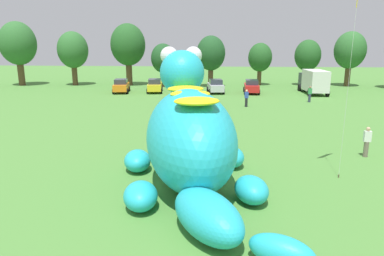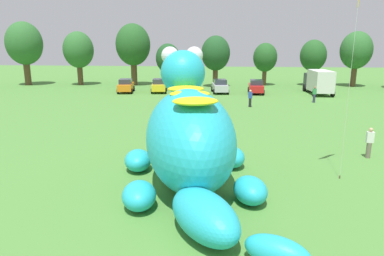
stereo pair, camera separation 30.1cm
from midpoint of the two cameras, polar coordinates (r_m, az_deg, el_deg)
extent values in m
plane|color=#4C8438|center=(16.46, 0.87, -8.42)|extent=(160.00, 160.00, 0.00)
ellipsoid|color=#23B2C6|center=(15.26, -0.85, -1.75)|extent=(5.29, 8.21, 4.26)
ellipsoid|color=#23B2C6|center=(17.97, -2.11, 8.98)|extent=(2.72, 2.89, 2.25)
sphere|color=white|center=(18.21, -4.22, 11.67)|extent=(0.90, 0.90, 0.90)
sphere|color=white|center=(18.33, -0.27, 11.72)|extent=(0.90, 0.90, 0.90)
ellipsoid|color=yellow|center=(16.54, -1.58, 6.39)|extent=(1.95, 1.69, 0.28)
ellipsoid|color=yellow|center=(14.86, -0.88, 5.56)|extent=(1.95, 1.69, 0.28)
ellipsoid|color=yellow|center=(13.00, 0.11, 4.39)|extent=(1.95, 1.69, 0.28)
ellipsoid|color=#23B2C6|center=(17.64, -9.35, -5.26)|extent=(1.65, 2.06, 1.04)
ellipsoid|color=#23B2C6|center=(18.10, 5.87, -4.65)|extent=(1.65, 2.06, 1.04)
ellipsoid|color=#23B2C6|center=(13.75, -8.99, -10.85)|extent=(1.65, 2.06, 1.04)
ellipsoid|color=#23B2C6|center=(14.29, 9.03, -9.88)|extent=(1.65, 2.06, 1.04)
ellipsoid|color=#23B2C6|center=(11.73, 1.77, -13.99)|extent=(3.26, 3.80, 1.49)
ellipsoid|color=#23B2C6|center=(10.77, 13.53, -18.92)|extent=(2.16, 1.69, 0.91)
cube|color=orange|center=(45.92, -11.61, 6.57)|extent=(2.32, 4.32, 0.80)
cube|color=#2D333D|center=(45.69, -11.67, 7.42)|extent=(1.79, 2.18, 0.60)
cylinder|color=black|center=(47.33, -12.43, 6.24)|extent=(0.34, 0.67, 0.64)
cylinder|color=black|center=(47.13, -10.37, 6.31)|extent=(0.34, 0.67, 0.64)
cylinder|color=black|center=(44.83, -12.86, 5.82)|extent=(0.34, 0.67, 0.64)
cylinder|color=black|center=(44.62, -10.68, 5.89)|extent=(0.34, 0.67, 0.64)
cube|color=yellow|center=(45.47, -6.27, 6.70)|extent=(2.24, 4.29, 0.80)
cube|color=#2D333D|center=(45.24, -6.30, 7.55)|extent=(1.75, 2.15, 0.60)
cylinder|color=black|center=(46.83, -7.23, 6.38)|extent=(0.32, 0.67, 0.64)
cylinder|color=black|center=(46.75, -5.13, 6.42)|extent=(0.32, 0.67, 0.64)
cylinder|color=black|center=(44.32, -7.44, 5.96)|extent=(0.32, 0.67, 0.64)
cylinder|color=black|center=(44.23, -5.23, 6.00)|extent=(0.32, 0.67, 0.64)
cube|color=white|center=(44.37, -1.23, 6.60)|extent=(2.22, 4.29, 0.80)
cube|color=#2D333D|center=(44.14, -1.23, 7.48)|extent=(1.74, 2.14, 0.60)
cylinder|color=black|center=(45.66, -2.35, 6.29)|extent=(0.32, 0.67, 0.64)
cylinder|color=black|center=(45.71, -0.21, 6.31)|extent=(0.32, 0.67, 0.64)
cylinder|color=black|center=(43.14, -2.31, 5.86)|extent=(0.32, 0.67, 0.64)
cylinder|color=black|center=(43.20, -0.04, 5.88)|extent=(0.32, 0.67, 0.64)
cube|color=#B7BABF|center=(44.83, 3.65, 6.65)|extent=(2.25, 4.30, 0.80)
cube|color=#2D333D|center=(44.60, 3.69, 7.52)|extent=(1.75, 2.16, 0.60)
cylinder|color=black|center=(46.03, 2.39, 6.35)|extent=(0.33, 0.67, 0.64)
cylinder|color=black|center=(46.24, 4.50, 6.35)|extent=(0.33, 0.67, 0.64)
cylinder|color=black|center=(43.53, 2.73, 5.92)|extent=(0.33, 0.67, 0.64)
cylinder|color=black|center=(43.74, 4.96, 5.92)|extent=(0.33, 0.67, 0.64)
cube|color=red|center=(44.87, 9.46, 6.50)|extent=(1.82, 4.15, 0.80)
cube|color=#2D333D|center=(44.65, 9.50, 7.37)|extent=(1.55, 2.01, 0.60)
cylinder|color=black|center=(46.14, 8.29, 6.24)|extent=(0.26, 0.65, 0.64)
cylinder|color=black|center=(46.24, 10.41, 6.17)|extent=(0.26, 0.65, 0.64)
cylinder|color=black|center=(43.62, 8.41, 5.81)|extent=(0.26, 0.65, 0.64)
cylinder|color=black|center=(43.73, 10.65, 5.74)|extent=(0.26, 0.65, 0.64)
cube|color=#333842|center=(48.67, 18.13, 7.37)|extent=(2.07, 1.88, 1.90)
cube|color=silver|center=(45.59, 19.23, 7.28)|extent=(2.28, 4.68, 2.50)
cylinder|color=black|center=(48.51, 16.90, 6.31)|extent=(0.31, 0.91, 0.90)
cylinder|color=black|center=(49.05, 19.18, 6.21)|extent=(0.31, 0.91, 0.90)
cylinder|color=black|center=(43.90, 18.39, 5.48)|extent=(0.31, 0.91, 0.90)
cylinder|color=black|center=(44.53, 21.00, 5.38)|extent=(0.31, 0.91, 0.90)
cylinder|color=brown|center=(58.55, -26.14, 7.84)|extent=(0.93, 0.93, 3.25)
ellipsoid|color=#2D662D|center=(58.37, -26.61, 12.21)|extent=(5.20, 5.20, 6.24)
cylinder|color=brown|center=(55.75, -18.66, 8.03)|extent=(0.79, 0.79, 2.76)
ellipsoid|color=#2D662D|center=(55.55, -18.96, 11.94)|extent=(4.42, 4.42, 5.30)
cylinder|color=brown|center=(53.63, -10.33, 8.53)|extent=(0.90, 0.90, 3.15)
ellipsoid|color=#235623|center=(53.43, -10.53, 13.18)|extent=(5.04, 5.04, 6.05)
cylinder|color=brown|center=(51.32, -4.82, 7.92)|extent=(0.61, 0.61, 2.15)
ellipsoid|color=#1E4C23|center=(51.11, -4.89, 11.24)|extent=(3.44, 3.44, 4.13)
cylinder|color=brown|center=(50.91, 2.87, 8.12)|extent=(0.72, 0.72, 2.53)
ellipsoid|color=#1E4C23|center=(50.70, 2.92, 12.06)|extent=(4.05, 4.05, 4.87)
cylinder|color=brown|center=(53.95, 10.71, 8.03)|extent=(0.62, 0.62, 2.18)
ellipsoid|color=#235623|center=(53.75, 10.85, 11.22)|extent=(3.49, 3.49, 4.19)
cylinder|color=brown|center=(55.05, 17.90, 7.80)|extent=(0.67, 0.67, 2.34)
ellipsoid|color=#235623|center=(54.85, 18.15, 11.16)|extent=(3.75, 3.75, 4.50)
cylinder|color=brown|center=(56.35, 23.80, 7.64)|extent=(0.79, 0.79, 2.75)
ellipsoid|color=#2D662D|center=(56.15, 24.18, 11.48)|extent=(4.40, 4.40, 5.28)
cylinder|color=black|center=(31.45, 1.43, 3.14)|extent=(0.26, 0.26, 0.88)
cube|color=#2D4CA5|center=(31.32, 1.44, 4.47)|extent=(0.38, 0.22, 0.60)
sphere|color=brown|center=(31.25, 1.45, 5.23)|extent=(0.22, 0.22, 0.22)
cylinder|color=#726656|center=(21.72, 26.07, -3.11)|extent=(0.26, 0.26, 0.88)
cube|color=white|center=(21.53, 26.27, -1.22)|extent=(0.38, 0.22, 0.60)
sphere|color=tan|center=(21.44, 26.39, -0.14)|extent=(0.22, 0.22, 0.22)
cylinder|color=#2D334C|center=(25.02, -4.20, 0.36)|extent=(0.26, 0.26, 0.88)
cube|color=red|center=(24.86, -4.23, 2.02)|extent=(0.38, 0.22, 0.60)
sphere|color=beige|center=(24.78, -4.24, 2.97)|extent=(0.22, 0.22, 0.22)
cylinder|color=#2D334C|center=(39.58, 18.35, 4.64)|extent=(0.26, 0.26, 0.88)
cube|color=#338C4C|center=(39.48, 18.43, 5.70)|extent=(0.38, 0.22, 0.60)
sphere|color=#9E7051|center=(39.43, 18.48, 6.30)|extent=(0.22, 0.22, 0.22)
cylinder|color=black|center=(35.23, 8.57, 4.14)|extent=(0.26, 0.26, 0.88)
cube|color=#2D4CA5|center=(35.12, 8.62, 5.33)|extent=(0.38, 0.22, 0.60)
sphere|color=beige|center=(35.06, 8.64, 6.01)|extent=(0.22, 0.22, 0.22)
cylinder|color=brown|center=(18.03, 22.30, -7.23)|extent=(0.06, 0.06, 0.15)
cylinder|color=silver|center=(17.03, 23.69, 7.31)|extent=(0.01, 0.01, 8.98)
camera|label=1|loc=(0.15, -90.53, -0.13)|focal=32.80mm
camera|label=2|loc=(0.15, 89.47, 0.13)|focal=32.80mm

